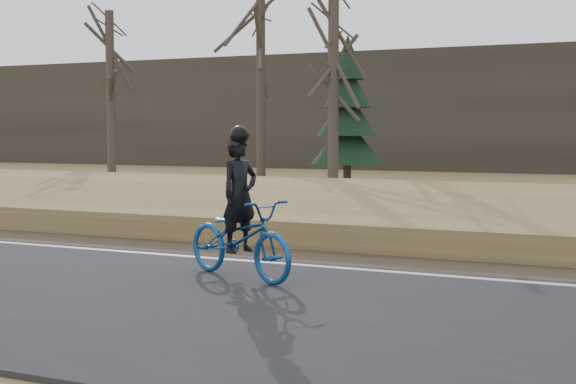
% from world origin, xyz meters
% --- Properties ---
extents(ground, '(120.00, 120.00, 0.00)m').
position_xyz_m(ground, '(0.00, 0.00, 0.00)').
color(ground, '#94804B').
rests_on(ground, ground).
extents(road, '(120.00, 6.00, 0.06)m').
position_xyz_m(road, '(0.00, -2.50, 0.03)').
color(road, black).
rests_on(road, ground).
extents(edge_line, '(120.00, 0.12, 0.01)m').
position_xyz_m(edge_line, '(0.00, 0.20, 0.07)').
color(edge_line, silver).
rests_on(edge_line, road).
extents(shoulder, '(120.00, 1.60, 0.04)m').
position_xyz_m(shoulder, '(0.00, 1.20, 0.02)').
color(shoulder, '#473A2B').
rests_on(shoulder, ground).
extents(embankment, '(120.00, 5.00, 0.44)m').
position_xyz_m(embankment, '(0.00, 4.20, 0.22)').
color(embankment, '#94804B').
rests_on(embankment, ground).
extents(ballast, '(120.00, 3.00, 0.45)m').
position_xyz_m(ballast, '(0.00, 8.00, 0.23)').
color(ballast, slate).
rests_on(ballast, ground).
extents(railroad, '(120.00, 2.40, 0.29)m').
position_xyz_m(railroad, '(0.00, 8.00, 0.53)').
color(railroad, black).
rests_on(railroad, ballast).
extents(treeline_backdrop, '(120.00, 4.00, 6.00)m').
position_xyz_m(treeline_backdrop, '(0.00, 30.00, 3.00)').
color(treeline_backdrop, '#383328').
rests_on(treeline_backdrop, ground).
extents(cyclist, '(2.14, 1.43, 2.03)m').
position_xyz_m(cyclist, '(2.39, -1.05, 0.70)').
color(cyclist, navy).
rests_on(cyclist, road).
extents(bare_tree_far_left, '(0.36, 0.36, 6.72)m').
position_xyz_m(bare_tree_far_left, '(-12.32, 15.82, 3.36)').
color(bare_tree_far_left, '#443B32').
rests_on(bare_tree_far_left, ground).
extents(bare_tree_left, '(0.36, 0.36, 8.45)m').
position_xyz_m(bare_tree_left, '(-6.52, 17.56, 4.23)').
color(bare_tree_left, '#443B32').
rests_on(bare_tree_left, ground).
extents(bare_tree_near_left, '(0.36, 0.36, 7.08)m').
position_xyz_m(bare_tree_near_left, '(-2.30, 14.45, 3.54)').
color(bare_tree_near_left, '#443B32').
rests_on(bare_tree_near_left, ground).
extents(conifer, '(2.60, 2.60, 5.41)m').
position_xyz_m(conifer, '(-2.62, 16.68, 2.56)').
color(conifer, '#443B32').
rests_on(conifer, ground).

